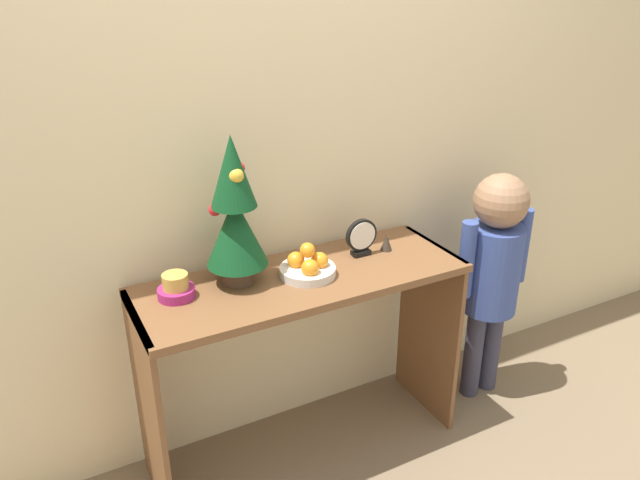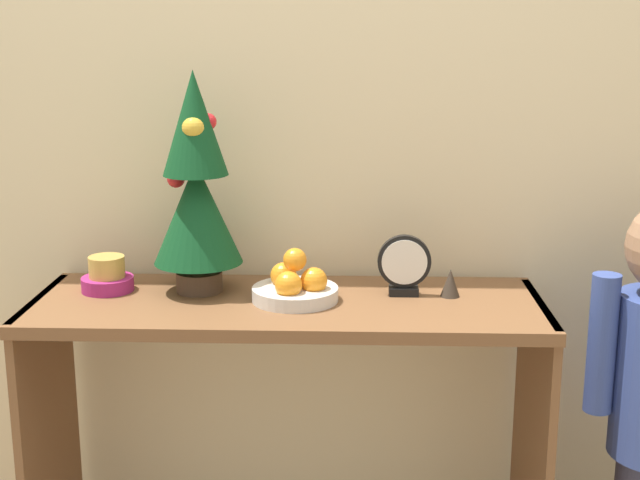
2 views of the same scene
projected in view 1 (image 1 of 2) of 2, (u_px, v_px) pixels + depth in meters
back_wall at (269, 138)px, 2.29m from camera, size 7.00×0.05×2.50m
console_table at (303, 320)px, 2.34m from camera, size 1.22×0.44×0.80m
mini_tree at (235, 213)px, 2.12m from camera, size 0.22×0.22×0.54m
fruit_bowl at (308, 267)px, 2.26m from camera, size 0.21×0.21×0.13m
singing_bowl at (176, 288)px, 2.11m from camera, size 0.13×0.13×0.09m
desk_clock at (361, 238)px, 2.40m from camera, size 0.13×0.04×0.15m
figurine at (386, 242)px, 2.45m from camera, size 0.05×0.05×0.07m
child_figure at (493, 262)px, 2.67m from camera, size 0.37×0.24×1.06m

